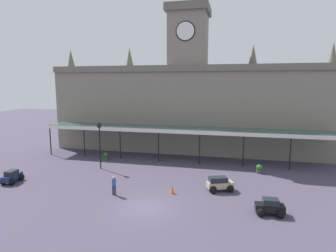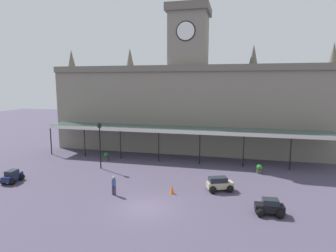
{
  "view_description": "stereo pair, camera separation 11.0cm",
  "coord_description": "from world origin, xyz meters",
  "px_view_note": "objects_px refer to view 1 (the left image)",
  "views": [
    {
      "loc": [
        6.29,
        -19.53,
        9.44
      ],
      "look_at": [
        0.0,
        7.23,
        5.26
      ],
      "focal_mm": 30.4,
      "sensor_mm": 36.0,
      "label": 1
    },
    {
      "loc": [
        6.4,
        -19.51,
        9.44
      ],
      "look_at": [
        0.0,
        7.23,
        5.26
      ],
      "focal_mm": 30.4,
      "sensor_mm": 36.0,
      "label": 2
    }
  ],
  "objects_px": {
    "car_beige_estate": "(220,185)",
    "victorian_lamppost": "(100,140)",
    "traffic_cone": "(172,190)",
    "car_navy_sedan": "(12,177)",
    "car_black_sedan": "(270,208)",
    "planter_forecourt_centre": "(106,156)",
    "pedestrian_beside_cars": "(114,185)",
    "planter_by_canopy": "(259,169)"
  },
  "relations": [
    {
      "from": "pedestrian_beside_cars",
      "to": "planter_by_canopy",
      "type": "bearing_deg",
      "value": 35.75
    },
    {
      "from": "car_black_sedan",
      "to": "traffic_cone",
      "type": "bearing_deg",
      "value": 163.87
    },
    {
      "from": "car_navy_sedan",
      "to": "planter_forecourt_centre",
      "type": "xyz_separation_m",
      "value": [
        5.24,
        9.34,
        -0.01
      ]
    },
    {
      "from": "planter_forecourt_centre",
      "to": "planter_by_canopy",
      "type": "height_order",
      "value": "same"
    },
    {
      "from": "traffic_cone",
      "to": "planter_by_canopy",
      "type": "distance_m",
      "value": 10.8
    },
    {
      "from": "planter_forecourt_centre",
      "to": "car_navy_sedan",
      "type": "bearing_deg",
      "value": -119.31
    },
    {
      "from": "car_navy_sedan",
      "to": "pedestrian_beside_cars",
      "type": "bearing_deg",
      "value": -3.42
    },
    {
      "from": "pedestrian_beside_cars",
      "to": "planter_by_canopy",
      "type": "distance_m",
      "value": 15.37
    },
    {
      "from": "planter_forecourt_centre",
      "to": "pedestrian_beside_cars",
      "type": "bearing_deg",
      "value": -61.0
    },
    {
      "from": "car_navy_sedan",
      "to": "traffic_cone",
      "type": "relative_size",
      "value": 3.02
    },
    {
      "from": "pedestrian_beside_cars",
      "to": "planter_by_canopy",
      "type": "relative_size",
      "value": 1.74
    },
    {
      "from": "victorian_lamppost",
      "to": "car_black_sedan",
      "type": "bearing_deg",
      "value": -23.63
    },
    {
      "from": "car_navy_sedan",
      "to": "car_black_sedan",
      "type": "distance_m",
      "value": 23.27
    },
    {
      "from": "planter_forecourt_centre",
      "to": "planter_by_canopy",
      "type": "xyz_separation_m",
      "value": [
        18.01,
        -1.01,
        0.0
      ]
    },
    {
      "from": "victorian_lamppost",
      "to": "planter_by_canopy",
      "type": "bearing_deg",
      "value": 7.77
    },
    {
      "from": "victorian_lamppost",
      "to": "traffic_cone",
      "type": "bearing_deg",
      "value": -29.28
    },
    {
      "from": "planter_forecourt_centre",
      "to": "planter_by_canopy",
      "type": "relative_size",
      "value": 1.0
    },
    {
      "from": "car_beige_estate",
      "to": "planter_forecourt_centre",
      "type": "xyz_separation_m",
      "value": [
        -14.21,
        6.98,
        -0.07
      ]
    },
    {
      "from": "car_black_sedan",
      "to": "victorian_lamppost",
      "type": "distance_m",
      "value": 18.75
    },
    {
      "from": "car_black_sedan",
      "to": "traffic_cone",
      "type": "height_order",
      "value": "car_black_sedan"
    },
    {
      "from": "car_navy_sedan",
      "to": "car_beige_estate",
      "type": "bearing_deg",
      "value": 6.92
    },
    {
      "from": "pedestrian_beside_cars",
      "to": "victorian_lamppost",
      "type": "height_order",
      "value": "victorian_lamppost"
    },
    {
      "from": "victorian_lamppost",
      "to": "traffic_cone",
      "type": "xyz_separation_m",
      "value": [
        9.29,
        -5.21,
        -2.85
      ]
    },
    {
      "from": "car_beige_estate",
      "to": "victorian_lamppost",
      "type": "distance_m",
      "value": 13.97
    },
    {
      "from": "planter_forecourt_centre",
      "to": "victorian_lamppost",
      "type": "bearing_deg",
      "value": -73.65
    },
    {
      "from": "traffic_cone",
      "to": "planter_forecourt_centre",
      "type": "xyz_separation_m",
      "value": [
        -10.26,
        8.54,
        0.14
      ]
    },
    {
      "from": "car_beige_estate",
      "to": "pedestrian_beside_cars",
      "type": "xyz_separation_m",
      "value": [
        -8.67,
        -3.0,
        0.34
      ]
    },
    {
      "from": "car_navy_sedan",
      "to": "victorian_lamppost",
      "type": "bearing_deg",
      "value": 44.01
    },
    {
      "from": "car_beige_estate",
      "to": "planter_by_canopy",
      "type": "xyz_separation_m",
      "value": [
        3.8,
        5.97,
        -0.07
      ]
    },
    {
      "from": "car_beige_estate",
      "to": "pedestrian_beside_cars",
      "type": "relative_size",
      "value": 1.45
    },
    {
      "from": "car_beige_estate",
      "to": "victorian_lamppost",
      "type": "xyz_separation_m",
      "value": [
        -13.23,
        3.65,
        2.63
      ]
    },
    {
      "from": "car_beige_estate",
      "to": "pedestrian_beside_cars",
      "type": "height_order",
      "value": "pedestrian_beside_cars"
    },
    {
      "from": "car_black_sedan",
      "to": "pedestrian_beside_cars",
      "type": "bearing_deg",
      "value": 176.39
    },
    {
      "from": "car_black_sedan",
      "to": "planter_forecourt_centre",
      "type": "distance_m",
      "value": 20.96
    },
    {
      "from": "car_navy_sedan",
      "to": "planter_forecourt_centre",
      "type": "bearing_deg",
      "value": 60.69
    },
    {
      "from": "victorian_lamppost",
      "to": "planter_by_canopy",
      "type": "relative_size",
      "value": 5.39
    },
    {
      "from": "planter_by_canopy",
      "to": "car_beige_estate",
      "type": "bearing_deg",
      "value": -122.47
    },
    {
      "from": "car_black_sedan",
      "to": "pedestrian_beside_cars",
      "type": "distance_m",
      "value": 12.48
    },
    {
      "from": "car_beige_estate",
      "to": "planter_forecourt_centre",
      "type": "relative_size",
      "value": 2.52
    },
    {
      "from": "car_black_sedan",
      "to": "planter_forecourt_centre",
      "type": "relative_size",
      "value": 2.19
    },
    {
      "from": "car_navy_sedan",
      "to": "planter_by_canopy",
      "type": "xyz_separation_m",
      "value": [
        23.25,
        8.33,
        -0.01
      ]
    },
    {
      "from": "car_black_sedan",
      "to": "pedestrian_beside_cars",
      "type": "xyz_separation_m",
      "value": [
        -12.45,
        0.78,
        0.41
      ]
    }
  ]
}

